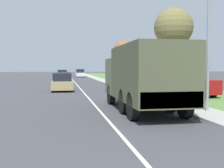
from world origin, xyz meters
TOP-DOWN VIEW (x-y plane):
  - ground_plane at (0.00, 40.00)m, footprint 180.00×180.00m
  - lane_centre_stripe at (0.00, 40.00)m, footprint 0.12×120.00m
  - sidewalk_right at (4.50, 40.00)m, footprint 1.80×120.00m
  - grass_strip_right at (8.90, 40.00)m, footprint 7.00×120.00m
  - military_truck at (2.06, 11.03)m, footprint 2.49×7.47m
  - car_nearest_ahead at (-1.76, 23.86)m, footprint 1.85×4.63m
  - car_second_ahead at (-1.56, 34.48)m, footprint 1.79×4.86m
  - car_third_ahead at (-1.70, 48.44)m, footprint 1.81×4.08m
  - car_fourth_ahead at (2.14, 59.40)m, footprint 1.90×4.80m
  - pickup_truck at (7.80, 18.22)m, footprint 1.91×5.48m
  - lamp_post at (4.53, 9.92)m, footprint 1.69×0.24m
  - tree_mid_right at (8.06, 21.98)m, footprint 3.47×3.47m
  - tree_far_right at (7.31, 39.06)m, footprint 3.16×3.16m

SIDE VIEW (x-z plane):
  - ground_plane at x=0.00m, z-range 0.00..0.00m
  - lane_centre_stripe at x=0.00m, z-range 0.00..0.00m
  - grass_strip_right at x=8.90m, z-range 0.00..0.02m
  - sidewalk_right at x=4.50m, z-range 0.00..0.12m
  - car_second_ahead at x=-1.56m, z-range -0.07..1.41m
  - car_nearest_ahead at x=-1.76m, z-range -0.08..1.50m
  - car_third_ahead at x=-1.70m, z-range -0.09..1.57m
  - car_fourth_ahead at x=2.14m, z-range -0.09..1.63m
  - pickup_truck at x=7.80m, z-range -0.06..1.88m
  - military_truck at x=2.06m, z-range 0.17..3.26m
  - lamp_post at x=4.53m, z-range 0.78..7.31m
  - tree_far_right at x=7.31m, z-range 1.45..7.52m
  - tree_mid_right at x=8.06m, z-range 1.92..9.29m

